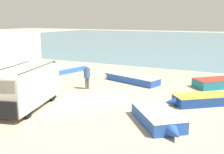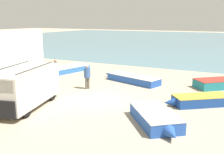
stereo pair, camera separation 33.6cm
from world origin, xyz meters
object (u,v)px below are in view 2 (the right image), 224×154
Objects in this scene: parked_van at (24,86)px; fishing_rowboat_0 at (131,79)px; fishing_rowboat_2 at (199,100)px; fisherman_1 at (55,68)px; fishing_rowboat_3 at (8,80)px; fishing_rowboat_4 at (68,69)px; fishing_rowboat_1 at (156,118)px; fisherman_0 at (87,75)px.

parked_van is 8.97m from fishing_rowboat_0.
parked_van reaches higher than fishing_rowboat_2.
fisherman_1 is at bearing -171.11° from parked_van.
fishing_rowboat_2 is (5.78, -3.52, 0.01)m from fishing_rowboat_0.
fisherman_1 is at bearing -78.87° from fishing_rowboat_3.
fishing_rowboat_1 is at bearing 66.73° from fishing_rowboat_4.
fisherman_1 is at bearing -42.41° from fishing_rowboat_2.
parked_van reaches higher than fisherman_0.
fishing_rowboat_1 is (7.45, 0.94, -0.91)m from parked_van.
fisherman_1 is (-5.57, -2.53, 0.77)m from fishing_rowboat_0.
fishing_rowboat_1 is at bearing 137.88° from fishing_rowboat_0.
fishing_rowboat_1 is 1.00× the size of fishing_rowboat_2.
parked_van reaches higher than fisherman_1.
fishing_rowboat_3 is (-8.39, -4.92, -0.00)m from fishing_rowboat_0.
fishing_rowboat_0 is 1.49× the size of fishing_rowboat_1.
fisherman_0 is at bearing -105.66° from fishing_rowboat_3.
fisherman_0 is at bearing -161.43° from fishing_rowboat_1.
fisherman_0 is at bearing 154.00° from parked_van.
fishing_rowboat_0 is at bearing -88.74° from fishing_rowboat_3.
fisherman_1 reaches higher than fishing_rowboat_0.
parked_van is 6.39m from fisherman_1.
fishing_rowboat_1 is 11.16m from fisherman_1.
parked_van reaches higher than fishing_rowboat_3.
parked_van is 1.00× the size of fishing_rowboat_3.
fishing_rowboat_0 is at bearing -86.96° from fisherman_0.
fishing_rowboat_0 is 7.15m from fishing_rowboat_4.
fishing_rowboat_2 is 14.24m from fishing_rowboat_3.
fishing_rowboat_1 is at bearing 33.53° from fishing_rowboat_2.
fishing_rowboat_2 is 7.83m from fisherman_0.
fishing_rowboat_2 is 2.09× the size of fisherman_1.
fisherman_1 is at bearing 20.09° from fisherman_0.
fisherman_0 is at bearing -38.36° from fishing_rowboat_2.
fisherman_1 is (-3.56, 0.86, 0.01)m from fisherman_0.
fisherman_1 is at bearing 41.61° from fishing_rowboat_0.
fishing_rowboat_3 is 3.78m from fisherman_1.
fisherman_0 reaches higher than fishing_rowboat_0.
fishing_rowboat_4 is 2.88× the size of fisherman_0.
fisherman_0 is (5.05, -4.50, 0.79)m from fishing_rowboat_4.
parked_van reaches higher than fishing_rowboat_0.
parked_van reaches higher than fishing_rowboat_1.
fisherman_0 is (6.38, 1.53, 0.77)m from fishing_rowboat_3.
fishing_rowboat_2 is at bearing 104.47° from parked_van.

